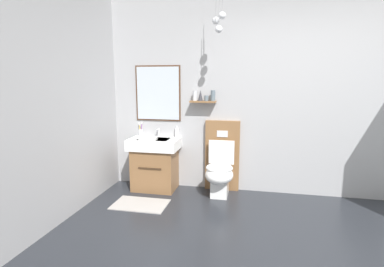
% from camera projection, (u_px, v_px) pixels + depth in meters
% --- Properties ---
extents(wall_back, '(5.19, 0.63, 2.72)m').
position_uv_depth(wall_back, '(287.00, 95.00, 4.06)').
color(wall_back, '#A8A8AA').
rests_on(wall_back, ground).
extents(wall_left, '(0.12, 3.98, 2.72)m').
position_uv_depth(wall_left, '(15.00, 102.00, 2.72)').
color(wall_left, '#A8A8AA').
rests_on(wall_left, ground).
extents(bath_mat, '(0.68, 0.44, 0.01)m').
position_uv_depth(bath_mat, '(140.00, 204.00, 3.84)').
color(bath_mat, '#9E9993').
rests_on(bath_mat, ground).
extents(vanity_sink_left, '(0.70, 0.49, 0.74)m').
position_uv_depth(vanity_sink_left, '(155.00, 162.00, 4.34)').
color(vanity_sink_left, brown).
rests_on(vanity_sink_left, ground).
extents(tap_on_left_sink, '(0.03, 0.13, 0.11)m').
position_uv_depth(tap_on_left_sink, '(158.00, 131.00, 4.44)').
color(tap_on_left_sink, silver).
rests_on(tap_on_left_sink, vanity_sink_left).
extents(toilet, '(0.48, 0.62, 1.00)m').
position_uv_depth(toilet, '(221.00, 167.00, 4.16)').
color(toilet, brown).
rests_on(toilet, ground).
extents(toothbrush_cup, '(0.07, 0.07, 0.21)m').
position_uv_depth(toothbrush_cup, '(141.00, 132.00, 4.49)').
color(toothbrush_cup, silver).
rests_on(toothbrush_cup, vanity_sink_left).
extents(soap_dispenser, '(0.06, 0.06, 0.17)m').
position_uv_depth(soap_dispenser, '(177.00, 132.00, 4.38)').
color(soap_dispenser, white).
rests_on(soap_dispenser, vanity_sink_left).
extents(folded_hand_towel, '(0.22, 0.16, 0.04)m').
position_uv_depth(folded_hand_towel, '(148.00, 139.00, 4.14)').
color(folded_hand_towel, white).
rests_on(folded_hand_towel, vanity_sink_left).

